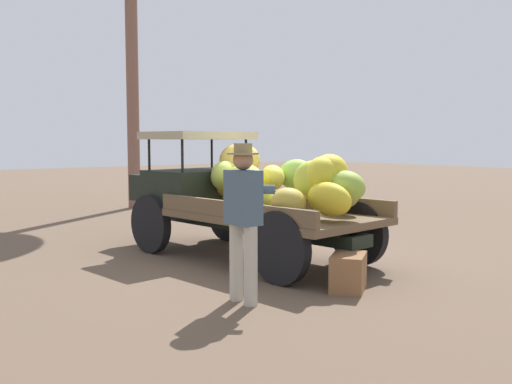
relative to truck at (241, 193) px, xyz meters
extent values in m
plane|color=brown|center=(-0.23, -0.31, -0.97)|extent=(60.00, 60.00, 0.00)
cube|color=black|center=(-0.24, -0.02, -0.47)|extent=(4.02, 0.85, 0.16)
cylinder|color=black|center=(1.12, 0.93, -0.52)|extent=(0.92, 0.23, 0.91)
cylinder|color=black|center=(1.28, -0.67, -0.52)|extent=(0.92, 0.23, 0.91)
cylinder|color=black|center=(-1.67, 0.64, -0.52)|extent=(0.92, 0.23, 0.91)
cylinder|color=black|center=(-1.50, -0.95, -0.52)|extent=(0.92, 0.23, 0.91)
cube|color=brown|center=(-0.69, -0.06, -0.29)|extent=(3.16, 2.02, 0.10)
cube|color=brown|center=(-0.77, 0.73, -0.13)|extent=(2.99, 0.39, 0.22)
cube|color=brown|center=(-0.61, -0.86, -0.13)|extent=(2.99, 0.39, 0.22)
cube|color=black|center=(1.00, 0.11, 0.04)|extent=(1.25, 1.62, 0.55)
cube|color=black|center=(1.90, 0.20, -0.02)|extent=(0.80, 1.13, 0.44)
cylinder|color=black|center=(1.37, 0.80, 0.59)|extent=(0.04, 0.04, 0.55)
cylinder|color=black|center=(1.51, -0.49, 0.59)|extent=(0.04, 0.04, 0.55)
cylinder|color=black|center=(0.50, 0.71, 0.59)|extent=(0.04, 0.04, 0.55)
cylinder|color=black|center=(0.63, -0.58, 0.59)|extent=(0.04, 0.04, 0.55)
cube|color=tan|center=(1.00, 0.11, 0.86)|extent=(1.37, 1.64, 0.12)
ellipsoid|color=gold|center=(-0.29, 0.18, 0.14)|extent=(0.62, 0.60, 0.46)
ellipsoid|color=#98BC44|center=(-1.86, -0.31, 0.20)|extent=(0.61, 0.66, 0.54)
ellipsoid|color=gold|center=(-1.51, 0.36, 0.00)|extent=(0.65, 0.67, 0.46)
ellipsoid|color=yellow|center=(-1.88, 0.02, 0.06)|extent=(0.68, 0.53, 0.56)
ellipsoid|color=tan|center=(-1.41, -0.68, 0.03)|extent=(0.67, 0.46, 0.39)
ellipsoid|color=#A9C14A|center=(0.25, 0.13, 0.26)|extent=(0.75, 0.76, 0.58)
ellipsoid|color=#BED145|center=(-0.99, 0.47, 0.03)|extent=(0.55, 0.40, 0.40)
ellipsoid|color=gold|center=(-1.57, -0.29, 0.38)|extent=(0.66, 0.66, 0.47)
ellipsoid|color=gold|center=(0.40, -0.06, 0.13)|extent=(0.62, 0.52, 0.48)
ellipsoid|color=#84B543|center=(-0.51, -0.67, 0.27)|extent=(0.68, 0.62, 0.49)
ellipsoid|color=gold|center=(-1.46, -0.10, 0.27)|extent=(0.67, 0.65, 0.57)
ellipsoid|color=gold|center=(-0.39, -0.30, 0.24)|extent=(0.64, 0.60, 0.43)
ellipsoid|color=gold|center=(0.22, -0.15, 0.49)|extent=(0.77, 0.78, 0.59)
ellipsoid|color=gold|center=(-1.57, -0.17, 0.34)|extent=(0.73, 0.75, 0.59)
ellipsoid|color=#8DC12D|center=(0.49, -0.15, 0.06)|extent=(0.60, 0.58, 0.59)
ellipsoid|color=gold|center=(-0.47, 0.28, 0.22)|extent=(0.68, 0.66, 0.63)
cylinder|color=#B6B1A1|center=(-1.89, 1.46, -0.54)|extent=(0.15, 0.15, 0.86)
cylinder|color=#B6B1A1|center=(-2.15, 1.46, -0.54)|extent=(0.15, 0.15, 0.86)
cube|color=#455A6D|center=(-2.02, 1.46, 0.18)|extent=(0.40, 0.24, 0.58)
cylinder|color=#455A6D|center=(-1.92, 1.36, 0.27)|extent=(0.32, 0.38, 0.10)
cylinder|color=#455A6D|center=(-2.12, 1.36, 0.27)|extent=(0.33, 0.37, 0.10)
sphere|color=#A57655|center=(-2.02, 1.46, 0.58)|extent=(0.22, 0.22, 0.22)
cylinder|color=#918251|center=(-2.02, 1.46, 0.65)|extent=(0.34, 0.34, 0.02)
cylinder|color=#918251|center=(-2.02, 1.46, 0.71)|extent=(0.20, 0.20, 0.10)
cube|color=brown|center=(-2.36, 0.17, -0.76)|extent=(0.64, 0.69, 0.43)
cylinder|color=brown|center=(6.90, -1.64, 2.66)|extent=(0.32, 0.32, 7.27)
camera|label=1|loc=(-6.95, 5.14, 0.79)|focal=40.58mm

